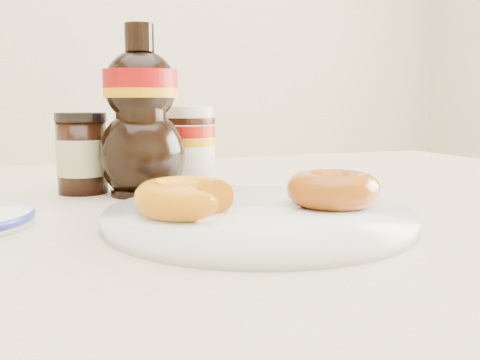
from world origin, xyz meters
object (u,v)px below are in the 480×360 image
object	(u,v)px
dining_table	(169,272)
donut_whole	(333,189)
donut_bitten	(185,198)
dark_jar	(82,154)
syrup_bottle	(141,111)
plate	(259,216)
nutella_jar	(188,142)

from	to	relation	value
dining_table	donut_whole	world-z (taller)	donut_whole
donut_bitten	donut_whole	world-z (taller)	same
donut_whole	dark_jar	size ratio (longest dim) A/B	0.89
donut_bitten	syrup_bottle	distance (m)	0.21
donut_whole	plate	bearing A→B (deg)	174.65
dining_table	donut_whole	size ratio (longest dim) A/B	15.58
donut_whole	dark_jar	world-z (taller)	dark_jar
syrup_bottle	dark_jar	distance (m)	0.10
syrup_bottle	plate	bearing A→B (deg)	-70.24
syrup_bottle	nutella_jar	bearing A→B (deg)	42.25
dark_jar	plate	bearing A→B (deg)	-59.76
dining_table	donut_bitten	distance (m)	0.18
donut_whole	nutella_jar	world-z (taller)	nutella_jar
plate	nutella_jar	bearing A→B (deg)	88.98
plate	donut_whole	bearing A→B (deg)	-5.35
dark_jar	donut_whole	bearing A→B (deg)	-49.02
donut_bitten	syrup_bottle	size ratio (longest dim) A/B	0.43
syrup_bottle	donut_bitten	bearing A→B (deg)	-89.92
dining_table	syrup_bottle	size ratio (longest dim) A/B	6.81
dining_table	nutella_jar	size ratio (longest dim) A/B	13.01
plate	syrup_bottle	world-z (taller)	syrup_bottle
nutella_jar	plate	bearing A→B (deg)	-91.02
dark_jar	dining_table	bearing A→B (deg)	-49.29
donut_whole	syrup_bottle	bearing A→B (deg)	125.33
donut_whole	nutella_jar	size ratio (longest dim) A/B	0.84
syrup_bottle	dark_jar	world-z (taller)	syrup_bottle
plate	donut_bitten	distance (m)	0.07
dining_table	donut_whole	xyz separation A→B (m)	(0.13, -0.15, 0.11)
dining_table	donut_whole	bearing A→B (deg)	-48.84
donut_bitten	donut_whole	xyz separation A→B (m)	(0.15, -0.01, 0.00)
donut_bitten	plate	bearing A→B (deg)	8.44
donut_bitten	dark_jar	bearing A→B (deg)	114.26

